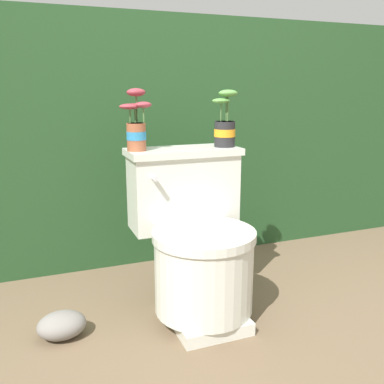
{
  "coord_description": "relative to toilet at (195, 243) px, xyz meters",
  "views": [
    {
      "loc": [
        -0.64,
        -1.52,
        0.97
      ],
      "look_at": [
        -0.0,
        0.12,
        0.54
      ],
      "focal_mm": 40.0,
      "sensor_mm": 36.0,
      "label": 1
    }
  ],
  "objects": [
    {
      "name": "ground_plane",
      "position": [
        0.0,
        -0.09,
        -0.32
      ],
      "size": [
        12.0,
        12.0,
        0.0
      ],
      "primitive_type": "plane",
      "color": "brown"
    },
    {
      "name": "potted_plant_left",
      "position": [
        -0.2,
        0.16,
        0.49
      ],
      "size": [
        0.13,
        0.1,
        0.26
      ],
      "color": "#9E5638",
      "rests_on": "toilet"
    },
    {
      "name": "potted_plant_midleft",
      "position": [
        0.2,
        0.14,
        0.48
      ],
      "size": [
        0.12,
        0.1,
        0.25
      ],
      "color": "#262628",
      "rests_on": "toilet"
    },
    {
      "name": "hedge_backdrop",
      "position": [
        0.0,
        1.02,
        0.35
      ],
      "size": [
        3.94,
        0.82,
        1.35
      ],
      "color": "#234723",
      "rests_on": "ground"
    },
    {
      "name": "toilet",
      "position": [
        0.0,
        0.0,
        0.0
      ],
      "size": [
        0.5,
        0.56,
        0.71
      ],
      "color": "silver",
      "rests_on": "ground"
    },
    {
      "name": "garden_stone",
      "position": [
        -0.57,
        -0.01,
        -0.27
      ],
      "size": [
        0.19,
        0.15,
        0.11
      ],
      "color": "gray",
      "rests_on": "ground"
    }
  ]
}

